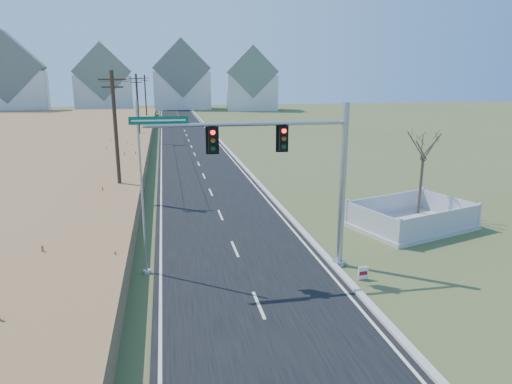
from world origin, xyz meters
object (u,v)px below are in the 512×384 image
traffic_signal_mast (303,171)px  flagpole (143,208)px  open_sign (363,273)px  fence_enclosure (411,223)px  bare_tree (424,144)px

traffic_signal_mast → flagpole: flagpole is taller
traffic_signal_mast → open_sign: traffic_signal_mast is taller
fence_enclosure → open_sign: size_ratio=13.04×
open_sign → bare_tree: bearing=44.3°
traffic_signal_mast → fence_enclosure: 10.08m
bare_tree → traffic_signal_mast: bearing=-147.2°
traffic_signal_mast → open_sign: bearing=-36.5°
fence_enclosure → flagpole: size_ratio=0.99×
fence_enclosure → open_sign: 8.35m
open_sign → bare_tree: bare_tree is taller
traffic_signal_mast → flagpole: size_ratio=1.24×
traffic_signal_mast → fence_enclosure: bearing=29.0°
traffic_signal_mast → bare_tree: traffic_signal_mast is taller
flagpole → open_sign: bearing=-15.4°
open_sign → bare_tree: 11.57m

